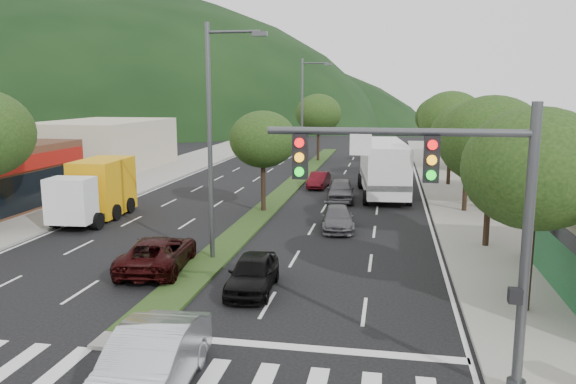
% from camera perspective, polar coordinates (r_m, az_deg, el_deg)
% --- Properties ---
extents(ground, '(160.00, 160.00, 0.00)m').
position_cam_1_polar(ground, '(17.91, -15.78, -13.98)').
color(ground, black).
rests_on(ground, ground).
extents(sidewalk_right, '(5.00, 90.00, 0.15)m').
position_cam_1_polar(sidewalk_right, '(40.55, 17.30, -0.48)').
color(sidewalk_right, gray).
rests_on(sidewalk_right, ground).
extents(sidewalk_left, '(6.00, 90.00, 0.15)m').
position_cam_1_polar(sidewalk_left, '(45.15, -16.77, 0.59)').
color(sidewalk_left, gray).
rests_on(sidewalk_left, ground).
extents(median, '(1.60, 56.00, 0.12)m').
position_cam_1_polar(median, '(43.84, 0.39, 0.73)').
color(median, '#1F3312').
rests_on(median, ground).
extents(crosswalk, '(19.00, 2.20, 0.01)m').
position_cam_1_polar(crosswalk, '(16.32, -18.98, -16.61)').
color(crosswalk, silver).
rests_on(crosswalk, ground).
extents(traffic_signal, '(6.12, 0.40, 7.00)m').
position_cam_1_polar(traffic_signal, '(13.41, 16.82, -1.29)').
color(traffic_signal, '#47494C').
rests_on(traffic_signal, ground).
extents(bldg_left_far, '(9.00, 14.00, 4.60)m').
position_cam_1_polar(bldg_left_far, '(55.56, -18.22, 4.54)').
color(bldg_left_far, beige).
rests_on(bldg_left_far, ground).
extents(bldg_right_far, '(10.00, 16.00, 5.20)m').
position_cam_1_polar(bldg_right_far, '(60.01, 21.96, 4.97)').
color(bldg_right_far, beige).
rests_on(bldg_right_far, ground).
extents(hill_far, '(176.00, 132.00, 82.00)m').
position_cam_1_polar(hill_far, '(152.41, -24.87, 6.46)').
color(hill_far, black).
rests_on(hill_far, ground).
extents(tree_r_a, '(4.60, 4.60, 6.63)m').
position_cam_1_polar(tree_r_a, '(19.30, 23.84, 2.17)').
color(tree_r_a, black).
rests_on(tree_r_a, sidewalk_right).
extents(tree_r_b, '(4.80, 4.80, 6.94)m').
position_cam_1_polar(tree_r_b, '(27.08, 20.01, 4.92)').
color(tree_r_b, black).
rests_on(tree_r_b, sidewalk_right).
extents(tree_r_c, '(4.40, 4.40, 6.48)m').
position_cam_1_polar(tree_r_c, '(34.99, 17.84, 5.60)').
color(tree_r_c, black).
rests_on(tree_r_c, sidewalk_right).
extents(tree_r_d, '(5.00, 5.00, 7.17)m').
position_cam_1_polar(tree_r_d, '(44.88, 16.25, 7.12)').
color(tree_r_d, black).
rests_on(tree_r_d, sidewalk_right).
extents(tree_r_e, '(4.60, 4.60, 6.71)m').
position_cam_1_polar(tree_r_e, '(54.84, 15.20, 7.34)').
color(tree_r_e, black).
rests_on(tree_r_e, sidewalk_right).
extents(tree_med_near, '(4.00, 4.00, 6.02)m').
position_cam_1_polar(tree_med_near, '(33.57, -2.57, 5.36)').
color(tree_med_near, black).
rests_on(tree_med_near, median).
extents(tree_med_far, '(4.80, 4.80, 6.94)m').
position_cam_1_polar(tree_med_far, '(59.12, 3.10, 7.96)').
color(tree_med_far, black).
rests_on(tree_med_far, median).
extents(streetlight_near, '(2.60, 0.25, 10.00)m').
position_cam_1_polar(streetlight_near, '(23.80, -7.50, 6.13)').
color(streetlight_near, '#47494C').
rests_on(streetlight_near, ground).
extents(streetlight_mid, '(2.60, 0.25, 10.00)m').
position_cam_1_polar(streetlight_mid, '(48.19, 1.68, 8.17)').
color(streetlight_mid, '#47494C').
rests_on(streetlight_mid, ground).
extents(sedan_silver, '(2.02, 5.10, 1.65)m').
position_cam_1_polar(sedan_silver, '(14.32, -13.89, -16.61)').
color(sedan_silver, '#B4B6BC').
rests_on(sedan_silver, ground).
extents(suv_maroon, '(2.96, 5.36, 1.42)m').
position_cam_1_polar(suv_maroon, '(23.67, -13.07, -6.07)').
color(suv_maroon, black).
rests_on(suv_maroon, ground).
extents(car_queue_a, '(1.79, 4.03, 1.35)m').
position_cam_1_polar(car_queue_a, '(20.75, -3.61, -8.23)').
color(car_queue_a, black).
rests_on(car_queue_a, ground).
extents(car_queue_b, '(2.17, 4.26, 1.18)m').
position_cam_1_polar(car_queue_b, '(30.00, 5.04, -2.66)').
color(car_queue_b, '#4F4E54').
rests_on(car_queue_b, ground).
extents(car_queue_c, '(1.49, 3.69, 1.19)m').
position_cam_1_polar(car_queue_c, '(42.89, 3.15, 1.23)').
color(car_queue_c, '#4E0D14').
rests_on(car_queue_c, ground).
extents(car_queue_d, '(2.33, 4.58, 1.24)m').
position_cam_1_polar(car_queue_d, '(47.51, 10.11, 1.98)').
color(car_queue_d, black).
rests_on(car_queue_d, ground).
extents(car_queue_e, '(2.10, 4.49, 1.49)m').
position_cam_1_polar(car_queue_e, '(37.74, 5.35, 0.21)').
color(car_queue_e, '#4D4C51').
rests_on(car_queue_e, ground).
extents(car_queue_f, '(2.24, 4.86, 1.38)m').
position_cam_1_polar(car_queue_f, '(52.59, 9.39, 2.85)').
color(car_queue_f, black).
rests_on(car_queue_f, ground).
extents(box_truck, '(3.00, 6.92, 3.34)m').
position_cam_1_polar(box_truck, '(33.97, -18.84, 0.04)').
color(box_truck, white).
rests_on(box_truck, ground).
extents(motorhome, '(3.95, 10.10, 3.79)m').
position_cam_1_polar(motorhome, '(39.90, 9.67, 2.50)').
color(motorhome, silver).
rests_on(motorhome, ground).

